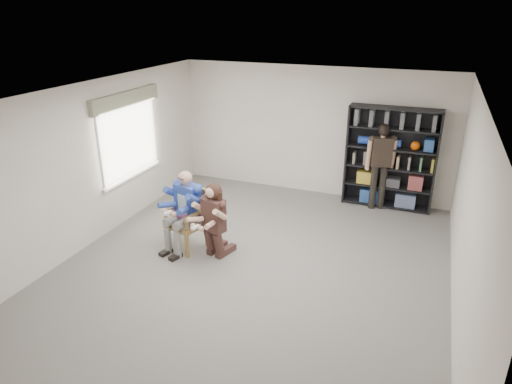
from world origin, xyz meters
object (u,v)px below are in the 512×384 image
at_px(armchair, 186,219).
at_px(seated_man, 185,211).
at_px(kneeling_woman, 213,222).
at_px(bookshelf, 390,159).
at_px(standing_man, 380,167).

relative_size(armchair, seated_man, 0.77).
relative_size(kneeling_woman, bookshelf, 0.62).
xyz_separation_m(armchair, seated_man, (0.00, 0.00, 0.16)).
bearing_deg(armchair, kneeling_woman, 4.41).
height_order(seated_man, bookshelf, bookshelf).
relative_size(kneeling_woman, standing_man, 0.73).
xyz_separation_m(armchair, bookshelf, (3.02, 3.13, 0.50)).
height_order(armchair, bookshelf, bookshelf).
height_order(seated_man, standing_man, standing_man).
bearing_deg(bookshelf, kneeling_woman, -126.95).
distance_m(armchair, kneeling_woman, 0.60).
bearing_deg(standing_man, kneeling_woman, -147.71).
relative_size(armchair, standing_man, 0.61).
bearing_deg(kneeling_woman, seated_man, -175.59).
height_order(armchair, kneeling_woman, kneeling_woman).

